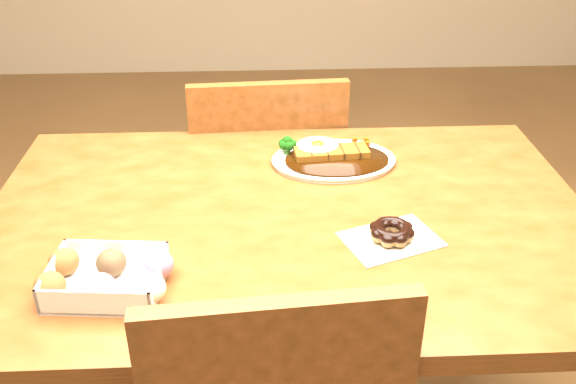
{
  "coord_description": "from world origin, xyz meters",
  "views": [
    {
      "loc": [
        -0.05,
        -1.07,
        1.42
      ],
      "look_at": [
        -0.0,
        -0.02,
        0.81
      ],
      "focal_mm": 40.0,
      "sensor_mm": 36.0,
      "label": 1
    }
  ],
  "objects_px": {
    "katsu_curry_plate": "(331,157)",
    "pon_de_ring": "(392,232)",
    "table": "(289,255)",
    "chair_far": "(267,196)",
    "donut_box": "(106,276)"
  },
  "relations": [
    {
      "from": "katsu_curry_plate",
      "to": "pon_de_ring",
      "type": "height_order",
      "value": "katsu_curry_plate"
    },
    {
      "from": "table",
      "to": "chair_far",
      "type": "height_order",
      "value": "chair_far"
    },
    {
      "from": "donut_box",
      "to": "katsu_curry_plate",
      "type": "bearing_deg",
      "value": 46.15
    },
    {
      "from": "chair_far",
      "to": "pon_de_ring",
      "type": "relative_size",
      "value": 4.32
    },
    {
      "from": "table",
      "to": "donut_box",
      "type": "xyz_separation_m",
      "value": [
        -0.31,
        -0.22,
        0.12
      ]
    },
    {
      "from": "table",
      "to": "katsu_curry_plate",
      "type": "relative_size",
      "value": 4.31
    },
    {
      "from": "katsu_curry_plate",
      "to": "donut_box",
      "type": "height_order",
      "value": "katsu_curry_plate"
    },
    {
      "from": "katsu_curry_plate",
      "to": "chair_far",
      "type": "bearing_deg",
      "value": 114.32
    },
    {
      "from": "table",
      "to": "chair_far",
      "type": "relative_size",
      "value": 1.38
    },
    {
      "from": "chair_far",
      "to": "katsu_curry_plate",
      "type": "bearing_deg",
      "value": 110.95
    },
    {
      "from": "table",
      "to": "katsu_curry_plate",
      "type": "bearing_deg",
      "value": 63.48
    },
    {
      "from": "table",
      "to": "pon_de_ring",
      "type": "xyz_separation_m",
      "value": [
        0.18,
        -0.1,
        0.12
      ]
    },
    {
      "from": "table",
      "to": "katsu_curry_plate",
      "type": "distance_m",
      "value": 0.27
    },
    {
      "from": "katsu_curry_plate",
      "to": "pon_de_ring",
      "type": "relative_size",
      "value": 1.38
    },
    {
      "from": "katsu_curry_plate",
      "to": "donut_box",
      "type": "bearing_deg",
      "value": -133.85
    }
  ]
}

